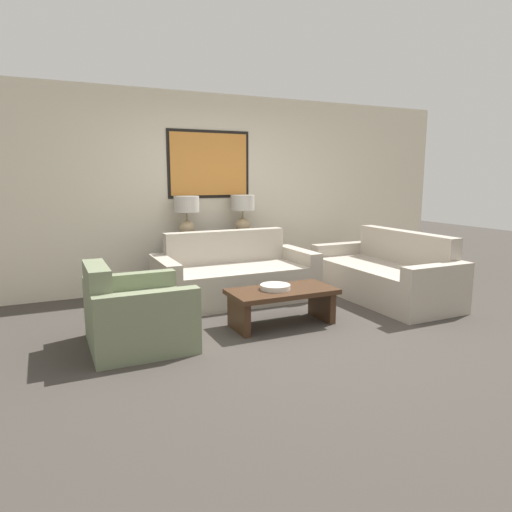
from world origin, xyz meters
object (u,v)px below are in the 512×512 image
console_table (216,262)px  armchair_near_back_wall (136,316)px  table_lamp_right (243,210)px  couch_by_side (385,276)px  couch_by_back_wall (235,277)px  decorative_bowl (275,287)px  coffee_table (282,299)px  table_lamp_left (187,212)px

console_table → armchair_near_back_wall: size_ratio=1.41×
table_lamp_right → couch_by_side: table_lamp_right is taller
armchair_near_back_wall → table_lamp_right: bearing=43.8°
console_table → couch_by_back_wall: bearing=-90.0°
console_table → couch_by_side: bearing=-38.6°
decorative_bowl → coffee_table: bearing=-20.0°
coffee_table → decorative_bowl: bearing=160.0°
decorative_bowl → armchair_near_back_wall: armchair_near_back_wall is taller
console_table → armchair_near_back_wall: bearing=-129.1°
console_table → coffee_table: bearing=-87.8°
table_lamp_right → couch_by_back_wall: size_ratio=0.28×
table_lamp_left → decorative_bowl: table_lamp_left is taller
couch_by_side → armchair_near_back_wall: bearing=-173.9°
couch_by_back_wall → armchair_near_back_wall: couch_by_back_wall is taller
table_lamp_right → table_lamp_left: bearing=180.0°
table_lamp_left → coffee_table: (0.47, -1.80, -0.80)m
couch_by_back_wall → decorative_bowl: bearing=-90.0°
couch_by_side → table_lamp_right: bearing=134.1°
table_lamp_left → coffee_table: table_lamp_left is taller
couch_by_back_wall → table_lamp_left: bearing=120.7°
decorative_bowl → armchair_near_back_wall: (-1.42, 0.03, -0.13)m
couch_by_back_wall → armchair_near_back_wall: 1.78m
table_lamp_right → couch_by_back_wall: table_lamp_right is taller
console_table → table_lamp_left: 0.82m
table_lamp_left → couch_by_back_wall: 1.12m
table_lamp_left → table_lamp_right: bearing=0.0°
couch_by_side → table_lamp_left: bearing=147.0°
couch_by_back_wall → armchair_near_back_wall: bearing=-143.0°
decorative_bowl → console_table: bearing=90.0°
console_table → table_lamp_left: (-0.40, 0.00, 0.71)m
table_lamp_left → decorative_bowl: (0.40, -1.78, -0.67)m
coffee_table → console_table: bearing=92.2°
table_lamp_left → couch_by_side: table_lamp_left is taller
table_lamp_right → decorative_bowl: bearing=-102.7°
couch_by_side → armchair_near_back_wall: size_ratio=2.07×
console_table → table_lamp_right: (0.40, 0.00, 0.71)m
couch_by_back_wall → console_table: bearing=90.0°
coffee_table → armchair_near_back_wall: armchair_near_back_wall is taller
table_lamp_left → coffee_table: size_ratio=0.50×
table_lamp_right → coffee_table: table_lamp_right is taller
console_table → couch_by_side: (1.76, -1.41, -0.08)m
couch_by_side → coffee_table: size_ratio=1.77×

